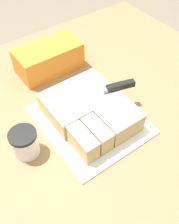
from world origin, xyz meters
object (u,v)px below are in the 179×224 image
coffee_cup (25,143)px  storage_box (49,58)px  cake_board (90,120)px  knife (111,89)px  cake (90,111)px

coffee_cup → storage_box: size_ratio=0.35×
cake_board → knife: (0.10, 0.01, 0.09)m
storage_box → cake: bearing=-95.5°
coffee_cup → storage_box: bearing=49.7°
storage_box → knife: bearing=-78.9°
cake → knife: size_ratio=0.95×
storage_box → cake_board: bearing=-95.9°
knife → storage_box: storage_box is taller
cake_board → coffee_cup: (-0.24, 0.01, 0.04)m
cake_board → cake: 0.04m
knife → storage_box: size_ratio=1.17×
coffee_cup → storage_box: storage_box is taller
cake_board → storage_box: storage_box is taller
knife → cake: bearing=21.6°
cake → storage_box: 0.34m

